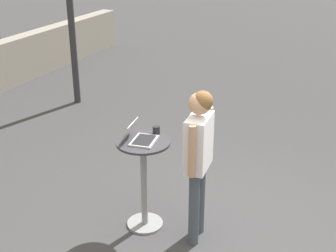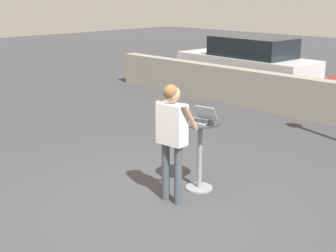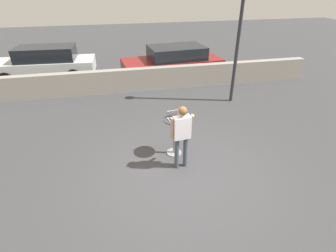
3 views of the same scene
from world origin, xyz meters
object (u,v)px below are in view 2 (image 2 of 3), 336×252
Objects in this scene: cafe_table at (200,148)px; coffee_mug at (211,122)px; parked_car_further_down at (248,60)px; standing_person at (172,129)px; laptop at (202,118)px.

cafe_table is 9.36× the size of coffee_mug.
standing_person is at bearing -60.31° from parked_car_further_down.
coffee_mug is 0.60m from standing_person.
cafe_table is at bearing 169.22° from coffee_mug.
cafe_table is at bearing -79.17° from laptop.
parked_car_further_down is (-4.41, 7.18, 0.13)m from cafe_table.
coffee_mug is 0.02× the size of parked_car_further_down.
laptop is 0.08× the size of parked_car_further_down.
laptop is at bearing 159.90° from coffee_mug.
standing_person is at bearing -109.70° from coffee_mug.
laptop is (-0.01, 0.04, 0.44)m from cafe_table.
standing_person is (-0.20, -0.56, -0.02)m from coffee_mug.
coffee_mug is at bearing 70.30° from standing_person.
parked_car_further_down is at bearing 119.69° from standing_person.
standing_person reaches higher than parked_car_further_down.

